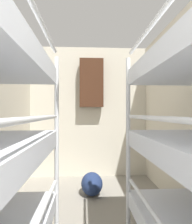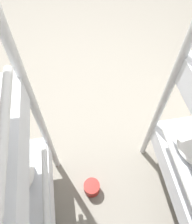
# 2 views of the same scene
# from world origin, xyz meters

# --- Properties ---
(wall_back) EXTENTS (2.34, 0.06, 2.47)m
(wall_back) POSITION_xyz_m (0.00, 4.18, 1.24)
(wall_back) COLOR beige
(wall_back) RESTS_ON ground_plane
(duffel_bag) EXTENTS (0.32, 0.47, 0.32)m
(duffel_bag) POSITION_xyz_m (0.03, 3.29, 0.16)
(duffel_bag) COLOR navy
(duffel_bag) RESTS_ON ground_plane
(hanging_coat) EXTENTS (0.44, 0.12, 0.90)m
(hanging_coat) POSITION_xyz_m (0.04, 4.03, 1.77)
(hanging_coat) COLOR #472819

